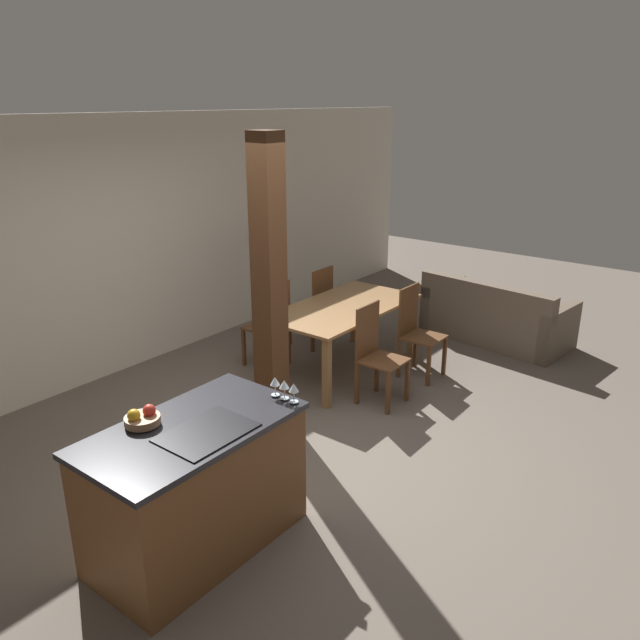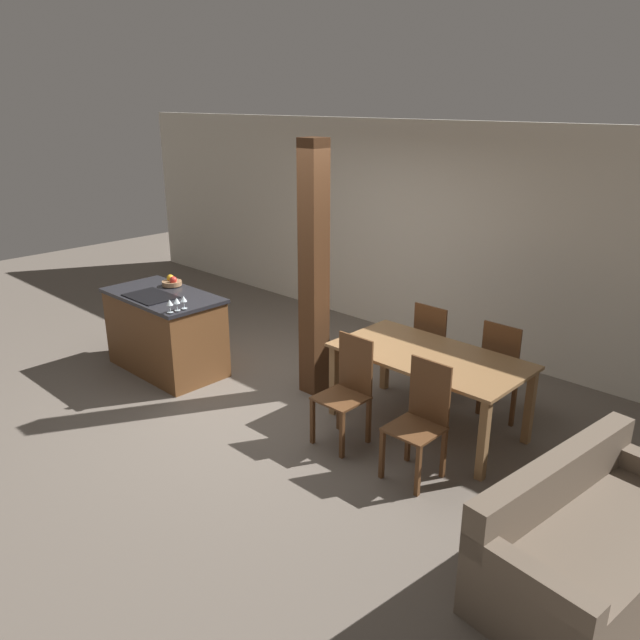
% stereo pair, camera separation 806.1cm
% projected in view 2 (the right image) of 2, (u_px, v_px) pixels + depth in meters
% --- Properties ---
extents(ground_plane, '(16.00, 16.00, 0.00)m').
position_uv_depth(ground_plane, '(265.00, 397.00, 6.48)').
color(ground_plane, '#665B51').
extents(wall_back, '(11.20, 0.08, 2.70)m').
position_uv_depth(wall_back, '(418.00, 232.00, 7.80)').
color(wall_back, silver).
rests_on(wall_back, ground_plane).
extents(kitchen_island, '(1.41, 0.77, 0.91)m').
position_uv_depth(kitchen_island, '(166.00, 332.00, 7.01)').
color(kitchen_island, brown).
rests_on(kitchen_island, ground_plane).
extents(fruit_bowl, '(0.22, 0.22, 0.12)m').
position_uv_depth(fruit_bowl, '(172.00, 282.00, 7.13)').
color(fruit_bowl, '#99704C').
rests_on(fruit_bowl, kitchen_island).
extents(wine_glass_near, '(0.07, 0.07, 0.14)m').
position_uv_depth(wine_glass_near, '(170.00, 303.00, 6.20)').
color(wine_glass_near, silver).
rests_on(wine_glass_near, kitchen_island).
extents(wine_glass_middle, '(0.07, 0.07, 0.14)m').
position_uv_depth(wine_glass_middle, '(177.00, 301.00, 6.26)').
color(wine_glass_middle, silver).
rests_on(wine_glass_middle, kitchen_island).
extents(wine_glass_far, '(0.07, 0.07, 0.14)m').
position_uv_depth(wine_glass_far, '(184.00, 299.00, 6.31)').
color(wine_glass_far, silver).
rests_on(wine_glass_far, kitchen_island).
extents(dining_table, '(1.75, 0.93, 0.75)m').
position_uv_depth(dining_table, '(429.00, 364.00, 5.68)').
color(dining_table, olive).
rests_on(dining_table, ground_plane).
extents(dining_chair_near_left, '(0.40, 0.40, 0.98)m').
position_uv_depth(dining_chair_near_left, '(347.00, 389.00, 5.52)').
color(dining_chair_near_left, brown).
rests_on(dining_chair_near_left, ground_plane).
extents(dining_chair_near_right, '(0.40, 0.40, 0.98)m').
position_uv_depth(dining_chair_near_right, '(420.00, 419.00, 5.00)').
color(dining_chair_near_right, brown).
rests_on(dining_chair_near_right, ground_plane).
extents(dining_chair_far_left, '(0.40, 0.40, 0.98)m').
position_uv_depth(dining_chair_far_left, '(434.00, 347.00, 6.45)').
color(dining_chair_far_left, brown).
rests_on(dining_chair_far_left, ground_plane).
extents(dining_chair_far_right, '(0.40, 0.40, 0.98)m').
position_uv_depth(dining_chair_far_right, '(504.00, 369.00, 5.93)').
color(dining_chair_far_right, brown).
rests_on(dining_chair_far_right, ground_plane).
extents(couch, '(1.01, 1.81, 0.78)m').
position_uv_depth(couch, '(591.00, 546.00, 3.92)').
color(couch, brown).
rests_on(couch, ground_plane).
extents(timber_post, '(0.23, 0.23, 2.59)m').
position_uv_depth(timber_post, '(314.00, 272.00, 6.21)').
color(timber_post, '#4C2D19').
rests_on(timber_post, ground_plane).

